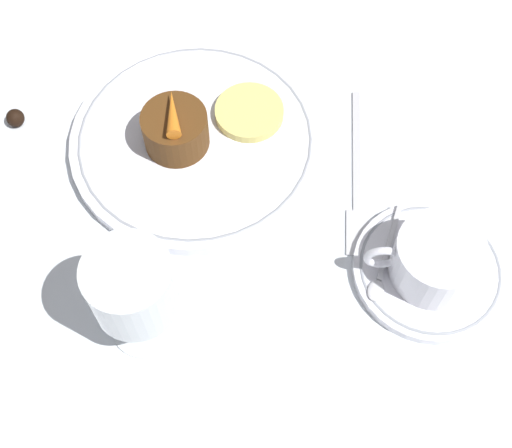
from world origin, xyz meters
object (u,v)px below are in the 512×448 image
(fork, at_px, (357,187))
(dessert_cake, at_px, (180,130))
(dinner_plate, at_px, (195,141))
(coffee_cup, at_px, (436,259))
(wine_glass, at_px, (132,290))

(fork, bearing_deg, dessert_cake, -14.25)
(fork, bearing_deg, dinner_plate, -17.03)
(coffee_cup, bearing_deg, dinner_plate, -32.68)
(wine_glass, height_order, fork, wine_glass)
(coffee_cup, height_order, dessert_cake, coffee_cup)
(wine_glass, xyz_separation_m, dessert_cake, (-0.02, -0.20, -0.05))
(wine_glass, bearing_deg, fork, -143.46)
(dessert_cake, bearing_deg, wine_glass, 83.48)
(dinner_plate, xyz_separation_m, dessert_cake, (0.01, 0.01, 0.03))
(dinner_plate, height_order, coffee_cup, coffee_cup)
(coffee_cup, height_order, wine_glass, wine_glass)
(coffee_cup, relative_size, dessert_cake, 1.61)
(fork, relative_size, dessert_cake, 2.98)
(dinner_plate, xyz_separation_m, coffee_cup, (-0.23, 0.15, 0.03))
(dinner_plate, distance_m, dessert_cake, 0.03)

